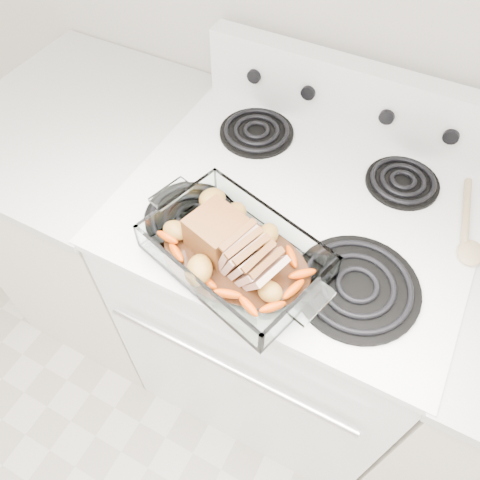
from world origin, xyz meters
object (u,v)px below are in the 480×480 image
at_px(electric_range, 285,300).
at_px(baking_dish, 235,256).
at_px(counter_left, 110,224).
at_px(pork_roast, 226,244).

height_order(electric_range, baking_dish, electric_range).
relative_size(counter_left, baking_dish, 2.69).
relative_size(electric_range, counter_left, 1.20).
xyz_separation_m(electric_range, counter_left, (-0.67, -0.00, -0.02)).
xyz_separation_m(electric_range, pork_roast, (-0.07, -0.22, 0.51)).
height_order(counter_left, pork_roast, pork_roast).
distance_m(baking_dish, pork_roast, 0.03).
bearing_deg(baking_dish, pork_roast, -163.76).
bearing_deg(pork_roast, electric_range, 50.42).
bearing_deg(electric_range, baking_dish, -102.66).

